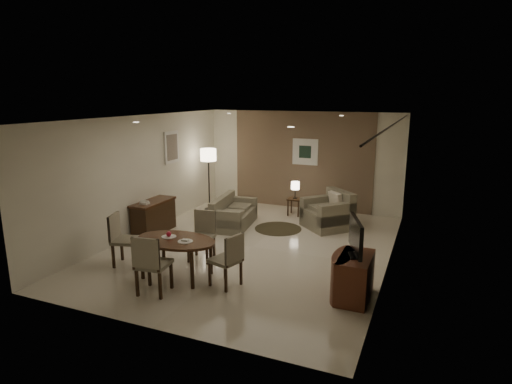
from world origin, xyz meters
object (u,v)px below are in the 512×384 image
at_px(dining_table, 177,258).
at_px(armchair, 327,210).
at_px(tv_cabinet, 355,277).
at_px(chair_left, 127,240).
at_px(chair_near, 154,263).
at_px(console_desk, 154,217).
at_px(sofa, 234,212).
at_px(floor_lamp, 209,180).
at_px(side_table, 295,207).
at_px(chair_far, 201,237).
at_px(chair_right, 225,259).

xyz_separation_m(dining_table, armchair, (1.78, 3.77, 0.10)).
distance_m(tv_cabinet, dining_table, 3.06).
bearing_deg(dining_table, chair_left, 175.13).
height_order(chair_near, chair_left, chair_near).
xyz_separation_m(console_desk, tv_cabinet, (4.89, -1.50, -0.03)).
bearing_deg(sofa, floor_lamp, 42.27).
xyz_separation_m(chair_near, sofa, (-0.36, 3.75, -0.14)).
bearing_deg(chair_left, floor_lamp, -10.47).
xyz_separation_m(console_desk, dining_table, (1.85, -1.88, -0.03)).
bearing_deg(side_table, chair_near, -97.74).
relative_size(chair_near, side_table, 2.21).
height_order(chair_far, chair_left, chair_left).
bearing_deg(floor_lamp, sofa, -39.96).
xyz_separation_m(console_desk, chair_left, (0.69, -1.78, 0.12)).
relative_size(chair_left, side_table, 2.16).
bearing_deg(chair_right, sofa, -140.17).
relative_size(dining_table, sofa, 0.96).
height_order(chair_right, sofa, chair_right).
bearing_deg(chair_near, sofa, -92.73).
bearing_deg(floor_lamp, chair_left, -83.30).
relative_size(console_desk, floor_lamp, 0.70).
distance_m(dining_table, sofa, 3.09).
height_order(chair_left, side_table, chair_left).
bearing_deg(chair_left, dining_table, -112.04).
relative_size(tv_cabinet, dining_table, 0.61).
bearing_deg(chair_left, sofa, -32.37).
bearing_deg(chair_far, side_table, 71.68).
relative_size(chair_left, sofa, 0.64).
distance_m(tv_cabinet, chair_far, 3.07).
relative_size(dining_table, chair_left, 1.49).
height_order(chair_near, floor_lamp, floor_lamp).
bearing_deg(armchair, dining_table, -71.48).
xyz_separation_m(dining_table, side_table, (0.72, 4.55, -0.12)).
distance_m(dining_table, chair_near, 0.70).
height_order(chair_right, side_table, chair_right).
bearing_deg(tv_cabinet, sofa, 141.56).
relative_size(dining_table, armchair, 1.46).
xyz_separation_m(tv_cabinet, chair_right, (-2.09, -0.38, 0.11)).
distance_m(console_desk, side_table, 3.71).
xyz_separation_m(dining_table, chair_right, (0.95, 0.00, 0.12)).
relative_size(chair_right, side_table, 2.04).
xyz_separation_m(tv_cabinet, side_table, (-2.32, 4.17, -0.12)).
distance_m(console_desk, sofa, 1.91).
bearing_deg(chair_far, floor_lamp, 108.97).
xyz_separation_m(armchair, floor_lamp, (-3.41, 0.37, 0.41)).
bearing_deg(console_desk, tv_cabinet, -17.05).
bearing_deg(console_desk, sofa, 38.53).
height_order(console_desk, tv_cabinet, console_desk).
bearing_deg(tv_cabinet, side_table, 119.05).
bearing_deg(tv_cabinet, chair_right, -169.79).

